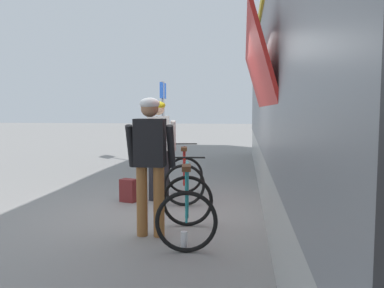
{
  "coord_description": "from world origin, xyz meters",
  "views": [
    {
      "loc": [
        0.97,
        -5.96,
        1.61
      ],
      "look_at": [
        0.12,
        0.44,
        1.05
      ],
      "focal_mm": 36.86,
      "sensor_mm": 36.0,
      "label": 1
    }
  ],
  "objects_px": {
    "cyclist_far_in_dark": "(150,154)",
    "bicycle_far_teal": "(187,207)",
    "platform_sign_post": "(163,109)",
    "cyclist_near_in_white": "(158,141)",
    "bicycle_near_red": "(184,177)",
    "backpack_on_platform": "(129,190)",
    "train_car": "(366,86)",
    "water_bottle_near_the_bikes": "(184,241)"
  },
  "relations": [
    {
      "from": "cyclist_far_in_dark",
      "to": "bicycle_far_teal",
      "type": "distance_m",
      "value": 0.81
    },
    {
      "from": "platform_sign_post",
      "to": "bicycle_far_teal",
      "type": "bearing_deg",
      "value": -75.7
    },
    {
      "from": "cyclist_near_in_white",
      "to": "bicycle_near_red",
      "type": "height_order",
      "value": "cyclist_near_in_white"
    },
    {
      "from": "cyclist_far_in_dark",
      "to": "bicycle_near_red",
      "type": "xyz_separation_m",
      "value": [
        0.12,
        2.11,
        -0.65
      ]
    },
    {
      "from": "bicycle_near_red",
      "to": "backpack_on_platform",
      "type": "height_order",
      "value": "bicycle_near_red"
    },
    {
      "from": "cyclist_near_in_white",
      "to": "bicycle_near_red",
      "type": "xyz_separation_m",
      "value": [
        0.44,
        0.14,
        -0.65
      ]
    },
    {
      "from": "cyclist_far_in_dark",
      "to": "backpack_on_platform",
      "type": "relative_size",
      "value": 4.4
    },
    {
      "from": "cyclist_near_in_white",
      "to": "bicycle_near_red",
      "type": "distance_m",
      "value": 0.8
    },
    {
      "from": "bicycle_far_teal",
      "to": "platform_sign_post",
      "type": "height_order",
      "value": "platform_sign_post"
    },
    {
      "from": "train_car",
      "to": "platform_sign_post",
      "type": "height_order",
      "value": "train_car"
    },
    {
      "from": "bicycle_near_red",
      "to": "bicycle_far_teal",
      "type": "distance_m",
      "value": 2.16
    },
    {
      "from": "platform_sign_post",
      "to": "bicycle_near_red",
      "type": "bearing_deg",
      "value": -73.23
    },
    {
      "from": "water_bottle_near_the_bikes",
      "to": "platform_sign_post",
      "type": "distance_m",
      "value": 6.94
    },
    {
      "from": "bicycle_far_teal",
      "to": "water_bottle_near_the_bikes",
      "type": "distance_m",
      "value": 0.51
    },
    {
      "from": "train_car",
      "to": "bicycle_far_teal",
      "type": "bearing_deg",
      "value": -150.58
    },
    {
      "from": "cyclist_far_in_dark",
      "to": "cyclist_near_in_white",
      "type": "bearing_deg",
      "value": 99.33
    },
    {
      "from": "water_bottle_near_the_bikes",
      "to": "bicycle_near_red",
      "type": "bearing_deg",
      "value": 98.5
    },
    {
      "from": "bicycle_far_teal",
      "to": "backpack_on_platform",
      "type": "height_order",
      "value": "bicycle_far_teal"
    },
    {
      "from": "bicycle_far_teal",
      "to": "platform_sign_post",
      "type": "relative_size",
      "value": 0.48
    },
    {
      "from": "train_car",
      "to": "backpack_on_platform",
      "type": "xyz_separation_m",
      "value": [
        -3.79,
        0.42,
        -1.77
      ]
    },
    {
      "from": "bicycle_far_teal",
      "to": "cyclist_near_in_white",
      "type": "bearing_deg",
      "value": 111.74
    },
    {
      "from": "bicycle_near_red",
      "to": "platform_sign_post",
      "type": "relative_size",
      "value": 0.48
    },
    {
      "from": "cyclist_far_in_dark",
      "to": "bicycle_near_red",
      "type": "bearing_deg",
      "value": 86.83
    },
    {
      "from": "cyclist_near_in_white",
      "to": "bicycle_far_teal",
      "type": "relative_size",
      "value": 1.53
    },
    {
      "from": "water_bottle_near_the_bikes",
      "to": "bicycle_far_teal",
      "type": "bearing_deg",
      "value": 93.34
    },
    {
      "from": "backpack_on_platform",
      "to": "water_bottle_near_the_bikes",
      "type": "height_order",
      "value": "backpack_on_platform"
    },
    {
      "from": "bicycle_near_red",
      "to": "water_bottle_near_the_bikes",
      "type": "height_order",
      "value": "bicycle_near_red"
    },
    {
      "from": "cyclist_near_in_white",
      "to": "bicycle_far_teal",
      "type": "bearing_deg",
      "value": -68.26
    },
    {
      "from": "cyclist_far_in_dark",
      "to": "bicycle_far_teal",
      "type": "height_order",
      "value": "cyclist_far_in_dark"
    },
    {
      "from": "train_car",
      "to": "water_bottle_near_the_bikes",
      "type": "bearing_deg",
      "value": -143.6
    },
    {
      "from": "backpack_on_platform",
      "to": "water_bottle_near_the_bikes",
      "type": "relative_size",
      "value": 1.87
    },
    {
      "from": "water_bottle_near_the_bikes",
      "to": "train_car",
      "type": "bearing_deg",
      "value": 36.4
    },
    {
      "from": "backpack_on_platform",
      "to": "bicycle_far_teal",
      "type": "bearing_deg",
      "value": -35.76
    },
    {
      "from": "train_car",
      "to": "cyclist_near_in_white",
      "type": "xyz_separation_m",
      "value": [
        -3.29,
        0.59,
        -0.91
      ]
    },
    {
      "from": "water_bottle_near_the_bikes",
      "to": "platform_sign_post",
      "type": "relative_size",
      "value": 0.09
    },
    {
      "from": "train_car",
      "to": "water_bottle_near_the_bikes",
      "type": "distance_m",
      "value": 3.58
    },
    {
      "from": "bicycle_far_teal",
      "to": "water_bottle_near_the_bikes",
      "type": "relative_size",
      "value": 5.4
    },
    {
      "from": "bicycle_far_teal",
      "to": "platform_sign_post",
      "type": "distance_m",
      "value": 6.49
    },
    {
      "from": "cyclist_near_in_white",
      "to": "platform_sign_post",
      "type": "bearing_deg",
      "value": 100.54
    },
    {
      "from": "backpack_on_platform",
      "to": "water_bottle_near_the_bikes",
      "type": "bearing_deg",
      "value": -40.62
    },
    {
      "from": "cyclist_near_in_white",
      "to": "cyclist_far_in_dark",
      "type": "distance_m",
      "value": 1.99
    },
    {
      "from": "backpack_on_platform",
      "to": "water_bottle_near_the_bikes",
      "type": "xyz_separation_m",
      "value": [
        1.32,
        -2.24,
        -0.09
      ]
    }
  ]
}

